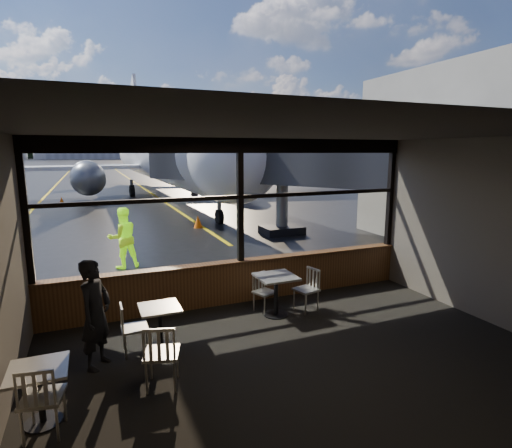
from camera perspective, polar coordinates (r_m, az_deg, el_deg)
ground_plane at (r=127.86m, az=-21.47°, el=8.16°), size 520.00×520.00×0.00m
carpet_floor at (r=6.44m, az=7.75°, el=-19.77°), size 8.00×6.00×0.01m
ceiling at (r=5.59m, az=8.64°, el=12.96°), size 8.00×6.00×0.04m
wall_right at (r=8.50m, az=32.05°, el=-1.31°), size 0.04×6.00×3.50m
window_sill at (r=8.75m, az=-2.19°, el=-8.22°), size 8.00×0.28×0.90m
window_header at (r=8.30m, az=-2.33°, el=11.13°), size 8.00×0.18×0.30m
mullion_left at (r=7.93m, az=-30.14°, el=1.44°), size 0.12×0.12×2.60m
mullion_centre at (r=8.36m, az=-2.28°, el=3.22°), size 0.12×0.12×2.60m
mullion_right at (r=10.40m, az=18.64°, el=4.09°), size 0.12×0.12×2.60m
window_transom at (r=8.35m, az=-2.28°, el=3.90°), size 8.00×0.10×0.08m
airliner at (r=29.93m, az=-13.02°, el=14.57°), size 31.06×37.05×11.17m
jet_bridge at (r=14.80m, az=3.46°, el=7.56°), size 9.47×11.58×5.05m
cafe_table_near at (r=8.05m, az=2.87°, el=-10.19°), size 0.75×0.75×0.83m
cafe_table_mid at (r=7.04m, az=-13.48°, el=-14.09°), size 0.65×0.65×0.71m
cafe_table_left at (r=5.78m, az=-28.40°, el=-20.80°), size 0.66×0.66×0.72m
chair_near_e at (r=8.32m, az=7.18°, el=-9.34°), size 0.58×0.58×0.89m
chair_near_n at (r=8.23m, az=1.25°, el=-9.77°), size 0.57×0.57×0.81m
chair_mid_s at (r=5.92m, az=-13.31°, el=-17.64°), size 0.66×0.66×0.96m
chair_mid_w at (r=6.92m, az=-16.96°, el=-14.07°), size 0.47×0.47×0.85m
chair_left_s at (r=5.53m, az=-28.19°, el=-21.07°), size 0.58×0.58×0.92m
passenger at (r=6.55m, az=-21.94°, el=-11.87°), size 0.68×0.73×1.68m
ground_crew at (r=11.78m, az=-18.49°, el=-1.88°), size 0.96×0.82×1.71m
cone_nose at (r=17.29m, az=-8.29°, el=0.33°), size 0.38×0.38×0.53m
cone_wing at (r=27.59m, az=-26.02°, el=3.02°), size 0.33×0.33×0.46m
terminal_annex at (r=16.48m, az=29.16°, el=8.22°), size 5.00×7.00×6.00m
hangar_mid at (r=192.82m, az=-22.04°, el=10.10°), size 38.00×15.00×10.00m
hangar_right at (r=196.16m, az=-3.92°, el=11.10°), size 50.00×20.00×12.00m
fuel_tank_a at (r=191.72m, az=-31.08°, el=8.79°), size 8.00×8.00×6.00m
fuel_tank_b at (r=190.56m, az=-28.08°, el=9.05°), size 8.00×8.00×6.00m
fuel_tank_c at (r=189.92m, az=-25.04°, el=9.29°), size 8.00×8.00×6.00m
treeline at (r=217.82m, az=-22.16°, el=10.29°), size 360.00×3.00×12.00m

